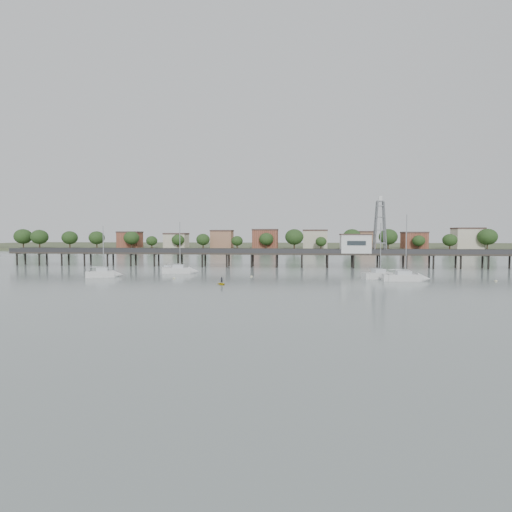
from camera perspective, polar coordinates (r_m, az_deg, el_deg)
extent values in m
plane|color=slate|center=(60.89, -3.67, -5.83)|extent=(500.00, 500.00, 0.00)
cube|color=#2D2823|center=(119.87, 1.14, 0.33)|extent=(150.00, 5.00, 0.50)
cube|color=#333335|center=(117.44, 1.04, 0.66)|extent=(150.00, 0.12, 1.10)
cube|color=#333335|center=(122.22, 1.24, 0.75)|extent=(150.00, 0.12, 1.10)
cylinder|color=black|center=(144.06, -29.26, -0.38)|extent=(0.50, 0.50, 4.40)
cylinder|color=black|center=(147.17, -28.40, -0.30)|extent=(0.50, 0.50, 4.40)
cylinder|color=black|center=(118.09, 1.06, -0.66)|extent=(0.50, 0.50, 4.40)
cylinder|color=black|center=(121.87, 1.22, -0.55)|extent=(0.50, 0.50, 4.40)
cube|color=silver|center=(120.26, 13.10, 1.57)|extent=(8.00, 5.00, 5.00)
cube|color=#4C3833|center=(120.23, 13.12, 2.83)|extent=(8.40, 5.40, 0.30)
cube|color=slate|center=(121.53, 16.23, 7.04)|extent=(1.80, 1.80, 0.30)
cube|color=silver|center=(121.58, 16.24, 7.39)|extent=(0.90, 0.90, 1.20)
cube|color=silver|center=(89.35, 19.05, -2.86)|extent=(6.40, 2.75, 1.65)
cone|color=silver|center=(90.50, 21.45, -2.83)|extent=(2.74, 2.57, 2.44)
cube|color=silver|center=(89.24, 19.07, -2.11)|extent=(2.89, 2.09, 0.75)
cylinder|color=#A5A8AA|center=(89.06, 19.40, 1.45)|extent=(0.18, 0.18, 11.79)
cylinder|color=#A5A8AA|center=(88.91, 18.42, -1.76)|extent=(3.67, 0.30, 0.12)
cube|color=silver|center=(102.48, -10.30, -2.01)|extent=(5.97, 2.88, 1.65)
cone|color=silver|center=(101.93, -8.30, -2.02)|extent=(2.64, 2.50, 2.24)
cube|color=silver|center=(102.38, -10.30, -1.36)|extent=(2.75, 2.07, 0.75)
cylinder|color=#A5A8AA|center=(102.06, -10.11, 1.47)|extent=(0.18, 0.18, 10.79)
cylinder|color=#A5A8AA|center=(102.51, -10.84, -1.05)|extent=(3.35, 0.50, 0.12)
cube|color=silver|center=(97.64, -19.84, -2.39)|extent=(5.55, 3.89, 1.65)
cone|color=silver|center=(97.54, -17.94, -2.36)|extent=(2.77, 2.70, 2.01)
cube|color=silver|center=(97.54, -19.85, -1.70)|extent=(2.75, 2.39, 0.75)
cylinder|color=#A5A8AA|center=(97.27, -19.68, 0.95)|extent=(0.18, 0.18, 9.70)
cylinder|color=#A5A8AA|center=(97.54, -20.36, -1.38)|extent=(2.82, 1.30, 0.12)
cube|color=silver|center=(91.98, 16.02, -2.65)|extent=(5.84, 4.09, 1.65)
cone|color=silver|center=(93.88, 17.76, -2.56)|extent=(2.92, 2.84, 2.12)
cube|color=silver|center=(91.87, 16.03, -1.92)|extent=(2.89, 2.51, 0.75)
cylinder|color=#A5A8AA|center=(91.80, 16.27, 1.05)|extent=(0.18, 0.18, 10.20)
cylinder|color=#A5A8AA|center=(91.33, 15.56, -1.59)|extent=(2.96, 1.36, 0.12)
cube|color=silver|center=(109.61, -11.35, -1.74)|extent=(4.34, 2.94, 1.12)
cube|color=silver|center=(110.10, -11.72, -1.38)|extent=(1.71, 1.71, 0.67)
imported|color=yellow|center=(78.73, -4.61, -3.82)|extent=(1.76, 1.20, 2.40)
imported|color=black|center=(78.73, -4.61, -3.82)|extent=(0.71, 1.26, 0.29)
ellipsoid|color=beige|center=(100.60, 15.36, -2.39)|extent=(0.56, 0.56, 0.39)
ellipsoid|color=beige|center=(90.29, -10.86, -2.94)|extent=(0.56, 0.56, 0.39)
ellipsoid|color=beige|center=(95.88, 29.35, -2.93)|extent=(0.56, 0.56, 0.39)
ellipsoid|color=beige|center=(92.47, -0.61, -2.75)|extent=(0.56, 0.56, 0.39)
ellipsoid|color=beige|center=(105.72, -18.40, -2.18)|extent=(0.56, 0.56, 0.39)
cube|color=#475133|center=(304.61, 4.09, 1.33)|extent=(500.00, 170.00, 1.40)
cube|color=brown|center=(262.21, -16.46, 2.08)|extent=(13.00, 10.50, 9.00)
cube|color=brown|center=(252.84, -10.58, 2.12)|extent=(13.00, 10.50, 9.00)
cube|color=brown|center=(246.50, -4.55, 2.14)|extent=(13.00, 10.50, 9.00)
cube|color=brown|center=(243.17, 1.25, 2.14)|extent=(13.00, 10.50, 9.00)
cube|color=brown|center=(242.46, 7.86, 2.11)|extent=(13.00, 10.50, 9.00)
cube|color=brown|center=(244.83, 14.20, 2.06)|extent=(13.00, 10.50, 9.00)
cube|color=brown|center=(250.11, 20.33, 1.98)|extent=(13.00, 10.50, 9.00)
cube|color=brown|center=(258.46, 26.36, 1.88)|extent=(13.00, 10.50, 9.00)
ellipsoid|color=#1E3C18|center=(264.55, -23.48, 2.03)|extent=(8.00, 8.00, 6.80)
ellipsoid|color=#1E3C18|center=(230.56, 3.48, 2.16)|extent=(8.00, 8.00, 6.80)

